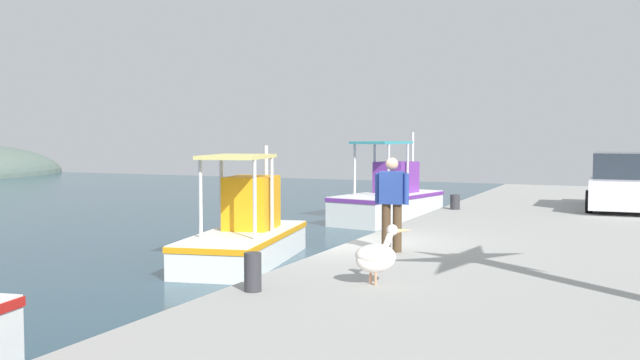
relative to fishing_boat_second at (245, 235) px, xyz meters
name	(u,v)px	position (x,y,z in m)	size (l,w,h in m)	color
quay_pier	(629,284)	(-1.33, -7.99, -0.22)	(36.00, 10.00, 0.80)	#9E9E99
fishing_boat_second	(245,235)	(0.00, 0.00, 0.00)	(4.99, 2.61, 2.60)	white
fishing_boat_third	(389,201)	(8.65, -0.54, 0.06)	(4.87, 2.72, 2.94)	white
pelican	(376,256)	(-4.85, -4.78, 0.58)	(0.89, 0.73, 0.82)	tan
fisherman_standing	(392,200)	(-2.06, -4.11, 1.10)	(0.28, 0.61, 1.67)	#4C3823
parked_car	(624,184)	(7.43, -7.71, 0.90)	(4.14, 1.96, 1.57)	black
mooring_bollard_third	(253,272)	(-5.95, -3.44, 0.44)	(0.23, 0.23, 0.52)	#333338
mooring_bollard_fourth	(455,202)	(5.64, -3.44, 0.39)	(0.27, 0.27, 0.41)	#333338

